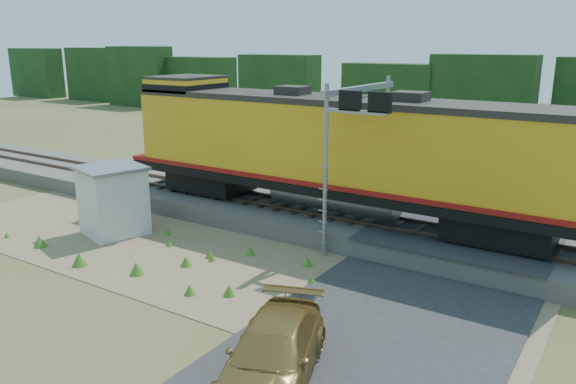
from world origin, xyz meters
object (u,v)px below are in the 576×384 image
Objects in this scene: locomotive at (329,148)px; signal_gantry at (360,122)px; shed at (113,200)px; car at (272,354)px.

signal_gantry is (1.74, -0.65, 1.32)m from locomotive.
signal_gantry is (9.24, 4.76, 3.48)m from shed.
locomotive is at bearing 92.82° from car.
signal_gantry is at bearing 43.94° from shed.
shed is at bearing 136.17° from car.
locomotive is 4.24× the size of car.
locomotive is at bearing 159.53° from signal_gantry.
locomotive reaches higher than shed.
locomotive is 2.28m from signal_gantry.
signal_gantry is at bearing 85.35° from car.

